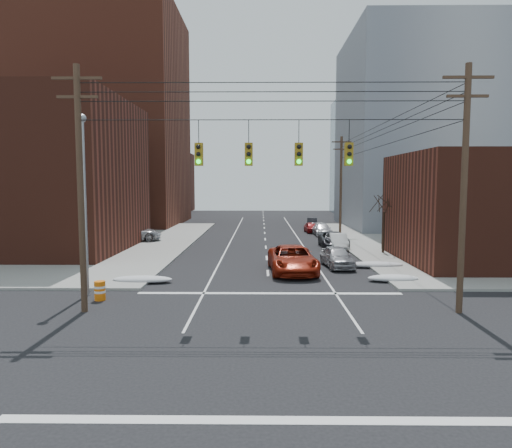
{
  "coord_description": "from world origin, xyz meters",
  "views": [
    {
      "loc": [
        -0.47,
        -17.26,
        5.84
      ],
      "look_at": [
        -0.8,
        14.34,
        3.0
      ],
      "focal_mm": 32.0,
      "sensor_mm": 36.0,
      "label": 1
    }
  ],
  "objects_px": {
    "red_pickup": "(292,259)",
    "lot_car_c": "(94,237)",
    "parked_car_e": "(311,227)",
    "parked_car_f": "(312,222)",
    "parked_car_d": "(322,230)",
    "parked_car_a": "(337,257)",
    "lot_car_b": "(133,233)",
    "construction_barrel": "(100,290)",
    "lot_car_a": "(108,237)",
    "lot_car_d": "(65,237)",
    "parked_car_c": "(334,240)",
    "parked_car_b": "(338,241)"
  },
  "relations": [
    {
      "from": "parked_car_b",
      "to": "parked_car_d",
      "type": "xyz_separation_m",
      "value": [
        0.0,
        10.57,
        -0.04
      ]
    },
    {
      "from": "parked_car_b",
      "to": "lot_car_c",
      "type": "height_order",
      "value": "lot_car_c"
    },
    {
      "from": "parked_car_f",
      "to": "lot_car_d",
      "type": "distance_m",
      "value": 31.22
    },
    {
      "from": "lot_car_a",
      "to": "lot_car_b",
      "type": "xyz_separation_m",
      "value": [
        1.95,
        1.58,
        0.16
      ]
    },
    {
      "from": "parked_car_e",
      "to": "parked_car_f",
      "type": "distance_m",
      "value": 7.09
    },
    {
      "from": "parked_car_d",
      "to": "lot_car_d",
      "type": "xyz_separation_m",
      "value": [
        -25.35,
        -8.09,
        0.12
      ]
    },
    {
      "from": "red_pickup",
      "to": "lot_car_b",
      "type": "distance_m",
      "value": 21.07
    },
    {
      "from": "parked_car_b",
      "to": "parked_car_d",
      "type": "bearing_deg",
      "value": 93.34
    },
    {
      "from": "lot_car_b",
      "to": "construction_barrel",
      "type": "bearing_deg",
      "value": 176.42
    },
    {
      "from": "lot_car_b",
      "to": "red_pickup",
      "type": "bearing_deg",
      "value": -150.91
    },
    {
      "from": "parked_car_a",
      "to": "parked_car_f",
      "type": "height_order",
      "value": "parked_car_a"
    },
    {
      "from": "parked_car_e",
      "to": "lot_car_b",
      "type": "height_order",
      "value": "lot_car_b"
    },
    {
      "from": "parked_car_d",
      "to": "parked_car_e",
      "type": "height_order",
      "value": "parked_car_d"
    },
    {
      "from": "parked_car_c",
      "to": "lot_car_a",
      "type": "relative_size",
      "value": 1.38
    },
    {
      "from": "red_pickup",
      "to": "parked_car_b",
      "type": "height_order",
      "value": "red_pickup"
    },
    {
      "from": "parked_car_b",
      "to": "parked_car_e",
      "type": "height_order",
      "value": "parked_car_b"
    },
    {
      "from": "parked_car_b",
      "to": "parked_car_e",
      "type": "bearing_deg",
      "value": 96.95
    },
    {
      "from": "lot_car_a",
      "to": "lot_car_d",
      "type": "bearing_deg",
      "value": 80.7
    },
    {
      "from": "parked_car_e",
      "to": "lot_car_a",
      "type": "distance_m",
      "value": 23.28
    },
    {
      "from": "red_pickup",
      "to": "construction_barrel",
      "type": "distance_m",
      "value": 12.44
    },
    {
      "from": "red_pickup",
      "to": "lot_car_c",
      "type": "xyz_separation_m",
      "value": [
        -17.63,
        12.62,
        -0.01
      ]
    },
    {
      "from": "lot_car_b",
      "to": "lot_car_d",
      "type": "height_order",
      "value": "lot_car_b"
    },
    {
      "from": "construction_barrel",
      "to": "red_pickup",
      "type": "bearing_deg",
      "value": 35.57
    },
    {
      "from": "parked_car_f",
      "to": "lot_car_b",
      "type": "distance_m",
      "value": 25.42
    },
    {
      "from": "lot_car_b",
      "to": "lot_car_d",
      "type": "xyz_separation_m",
      "value": [
        -5.82,
        -1.94,
        -0.16
      ]
    },
    {
      "from": "lot_car_a",
      "to": "lot_car_d",
      "type": "xyz_separation_m",
      "value": [
        -3.87,
        -0.36,
        0.0
      ]
    },
    {
      "from": "parked_car_b",
      "to": "lot_car_d",
      "type": "bearing_deg",
      "value": 177.76
    },
    {
      "from": "red_pickup",
      "to": "construction_barrel",
      "type": "relative_size",
      "value": 6.51
    },
    {
      "from": "parked_car_a",
      "to": "parked_car_d",
      "type": "distance_m",
      "value": 19.36
    },
    {
      "from": "red_pickup",
      "to": "parked_car_e",
      "type": "height_order",
      "value": "red_pickup"
    },
    {
      "from": "parked_car_d",
      "to": "parked_car_c",
      "type": "bearing_deg",
      "value": -94.11
    },
    {
      "from": "parked_car_d",
      "to": "lot_car_c",
      "type": "bearing_deg",
      "value": -161.59
    },
    {
      "from": "lot_car_c",
      "to": "lot_car_b",
      "type": "bearing_deg",
      "value": -68.8
    },
    {
      "from": "parked_car_b",
      "to": "lot_car_b",
      "type": "relative_size",
      "value": 0.75
    },
    {
      "from": "red_pickup",
      "to": "lot_car_b",
      "type": "height_order",
      "value": "red_pickup"
    },
    {
      "from": "red_pickup",
      "to": "construction_barrel",
      "type": "bearing_deg",
      "value": -147.34
    },
    {
      "from": "parked_car_c",
      "to": "construction_barrel",
      "type": "relative_size",
      "value": 5.35
    },
    {
      "from": "parked_car_d",
      "to": "parked_car_a",
      "type": "bearing_deg",
      "value": -97.13
    },
    {
      "from": "parked_car_b",
      "to": "lot_car_c",
      "type": "distance_m",
      "value": 22.51
    },
    {
      "from": "lot_car_c",
      "to": "parked_car_f",
      "type": "bearing_deg",
      "value": -69.04
    },
    {
      "from": "lot_car_a",
      "to": "lot_car_d",
      "type": "height_order",
      "value": "lot_car_d"
    },
    {
      "from": "lot_car_a",
      "to": "lot_car_d",
      "type": "relative_size",
      "value": 1.03
    },
    {
      "from": "parked_car_a",
      "to": "lot_car_b",
      "type": "height_order",
      "value": "lot_car_b"
    },
    {
      "from": "red_pickup",
      "to": "parked_car_d",
      "type": "relative_size",
      "value": 1.4
    },
    {
      "from": "parked_car_e",
      "to": "lot_car_b",
      "type": "relative_size",
      "value": 0.64
    },
    {
      "from": "parked_car_b",
      "to": "parked_car_e",
      "type": "distance_m",
      "value": 13.69
    },
    {
      "from": "lot_car_b",
      "to": "lot_car_c",
      "type": "bearing_deg",
      "value": 114.8
    },
    {
      "from": "parked_car_c",
      "to": "lot_car_c",
      "type": "distance_m",
      "value": 22.18
    },
    {
      "from": "lot_car_b",
      "to": "construction_barrel",
      "type": "height_order",
      "value": "lot_car_b"
    },
    {
      "from": "red_pickup",
      "to": "parked_car_e",
      "type": "distance_m",
      "value": 24.62
    }
  ]
}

